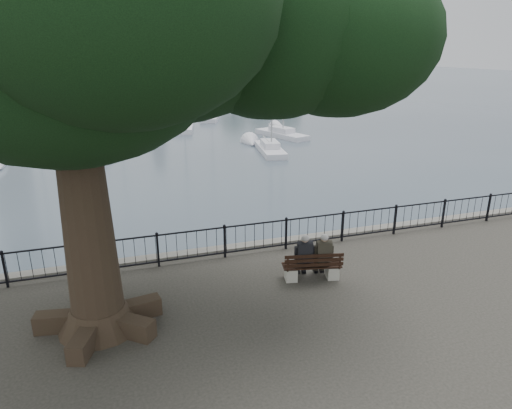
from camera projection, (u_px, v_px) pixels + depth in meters
name	position (u px, v px, depth m)	size (l,w,h in m)	color
harbor	(251.00, 261.00, 14.89)	(260.00, 260.00, 1.20)	slate
railing	(256.00, 236.00, 14.10)	(22.06, 0.06, 1.00)	black
bench	(312.00, 269.00, 12.55)	(1.68, 0.81, 0.85)	#A09E90
person_left	(304.00, 258.00, 12.51)	(0.47, 0.72, 1.35)	black
person_right	(322.00, 257.00, 12.56)	(0.47, 0.72, 1.35)	black
tree	(115.00, 10.00, 8.70)	(12.58, 8.78, 10.27)	black
lion_monument	(154.00, 91.00, 57.19)	(5.63, 5.63, 8.40)	slate
sailboat_b	(101.00, 151.00, 31.80)	(3.21, 6.16, 11.63)	white
sailboat_c	(270.00, 148.00, 32.71)	(2.21, 5.41, 11.17)	white
sailboat_d	(282.00, 133.00, 38.41)	(3.23, 5.58, 9.69)	white
sailboat_e	(37.00, 138.00, 36.14)	(2.02, 5.32, 10.64)	white
sailboat_f	(184.00, 125.00, 42.02)	(2.90, 6.23, 13.35)	white
sailboat_g	(211.00, 116.00, 47.99)	(3.42, 6.02, 11.80)	white
sailboat_h	(97.00, 115.00, 48.23)	(3.15, 6.19, 13.74)	white
sailboat_i	(23.00, 123.00, 43.42)	(2.40, 6.09, 12.23)	white
sailboat_j	(119.00, 124.00, 43.14)	(1.88, 5.57, 11.92)	white
far_shore	(258.00, 65.00, 90.02)	(30.00, 8.60, 9.18)	#2C2A26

